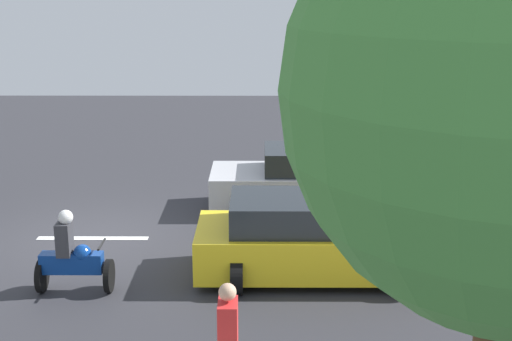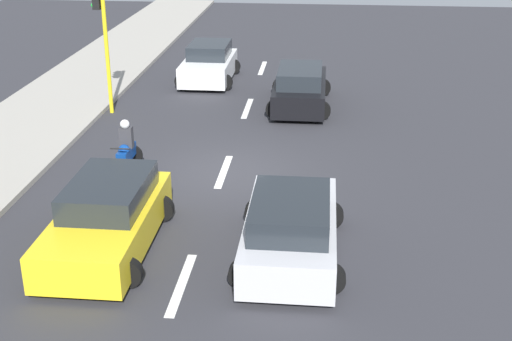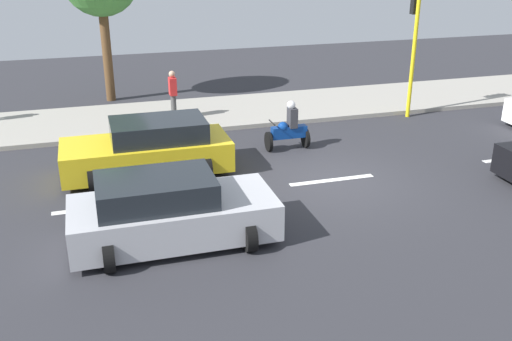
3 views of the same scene
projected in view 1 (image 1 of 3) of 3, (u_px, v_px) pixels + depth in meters
name	position (u px, v px, depth m)	size (l,w,h in m)	color
ground_plane	(93.00, 241.00, 15.25)	(40.00, 60.00, 0.10)	#2D2D33
lane_stripe_mid	(93.00, 238.00, 15.24)	(0.20, 2.40, 0.01)	white
lane_stripe_south	(370.00, 239.00, 15.21)	(0.20, 2.40, 0.01)	white
car_silver	(303.00, 180.00, 17.10)	(2.34, 4.31, 1.52)	#B7B7BC
car_yellow_cab	(313.00, 239.00, 13.19)	(2.34, 4.52, 1.52)	yellow
motorcycle	(72.00, 258.00, 12.47)	(0.60, 1.30, 1.53)	black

